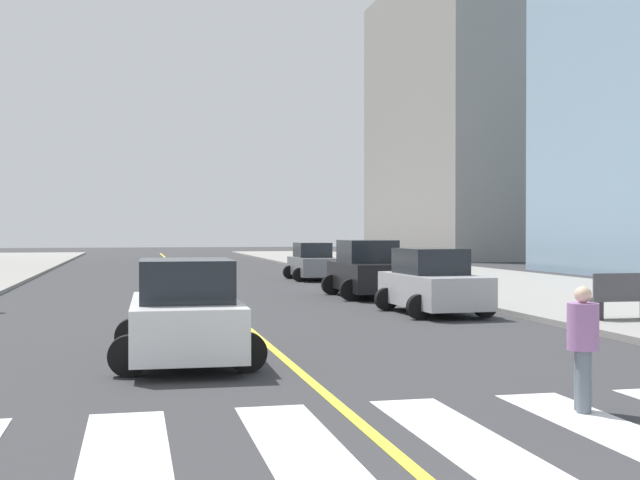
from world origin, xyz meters
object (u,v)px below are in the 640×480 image
at_px(park_bench, 624,297).
at_px(fire_hydrant, 447,279).
at_px(car_silver_fourth, 433,283).
at_px(car_white_nearest, 185,314).
at_px(car_gray_second, 313,263).
at_px(car_black_third, 369,270).
at_px(pedestrian_crossing, 583,343).

bearing_deg(park_bench, fire_hydrant, 5.42).
distance_m(car_silver_fourth, fire_hydrant, 6.64).
distance_m(car_white_nearest, park_bench, 11.18).
height_order(car_white_nearest, car_silver_fourth, car_white_nearest).
bearing_deg(car_white_nearest, fire_hydrant, 53.97).
height_order(car_silver_fourth, park_bench, car_silver_fourth).
bearing_deg(car_silver_fourth, car_gray_second, -92.91).
bearing_deg(car_silver_fourth, car_black_third, -91.38).
distance_m(park_bench, fire_hydrant, 9.72).
height_order(pedestrian_crossing, fire_hydrant, pedestrian_crossing).
height_order(car_gray_second, park_bench, car_gray_second).
height_order(car_white_nearest, fire_hydrant, car_white_nearest).
distance_m(pedestrian_crossing, fire_hydrant, 18.88).
relative_size(car_gray_second, car_silver_fourth, 0.94).
bearing_deg(car_silver_fourth, fire_hydrant, -117.48).
xyz_separation_m(car_white_nearest, car_gray_second, (7.23, 22.98, -0.03)).
relative_size(car_gray_second, park_bench, 2.13).
xyz_separation_m(car_gray_second, car_silver_fourth, (-0.09, -15.93, 0.03)).
bearing_deg(car_silver_fourth, park_bench, 131.12).
height_order(car_gray_second, car_silver_fourth, car_silver_fourth).
relative_size(car_silver_fourth, park_bench, 2.26).
xyz_separation_m(car_gray_second, fire_hydrant, (2.71, -9.91, -0.23)).
relative_size(car_white_nearest, car_black_third, 0.92).
bearing_deg(car_black_third, car_silver_fourth, 91.54).
distance_m(car_gray_second, car_black_third, 10.02).
distance_m(car_gray_second, car_silver_fourth, 15.93).
bearing_deg(car_white_nearest, car_gray_second, 73.74).
height_order(car_white_nearest, car_gray_second, car_white_nearest).
distance_m(car_gray_second, pedestrian_crossing, 28.15).
xyz_separation_m(car_black_third, park_bench, (3.64, -9.59, -0.23)).
bearing_deg(car_gray_second, park_bench, 99.86).
height_order(park_bench, pedestrian_crossing, pedestrian_crossing).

